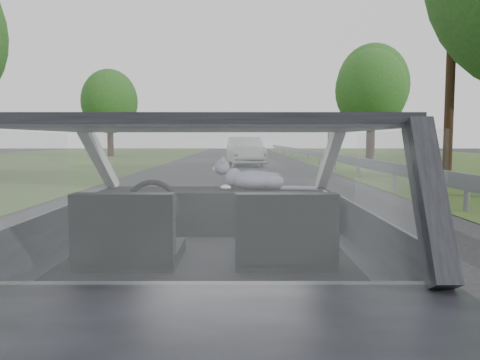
{
  "coord_description": "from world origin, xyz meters",
  "views": [
    {
      "loc": [
        0.17,
        -2.66,
        1.35
      ],
      "look_at": [
        0.17,
        0.53,
        1.07
      ],
      "focal_mm": 35.0,
      "sensor_mm": 36.0,
      "label": 1
    }
  ],
  "objects_px": {
    "cat": "(255,179)",
    "highway_sign": "(329,142)",
    "other_car": "(245,151)",
    "utility_pole": "(452,45)",
    "subject_car": "(210,248)"
  },
  "relations": [
    {
      "from": "subject_car",
      "to": "cat",
      "type": "xyz_separation_m",
      "value": [
        0.28,
        0.61,
        0.35
      ]
    },
    {
      "from": "other_car",
      "to": "highway_sign",
      "type": "height_order",
      "value": "highway_sign"
    },
    {
      "from": "other_car",
      "to": "utility_pole",
      "type": "height_order",
      "value": "utility_pole"
    },
    {
      "from": "utility_pole",
      "to": "other_car",
      "type": "bearing_deg",
      "value": 120.85
    },
    {
      "from": "cat",
      "to": "highway_sign",
      "type": "bearing_deg",
      "value": 84.32
    },
    {
      "from": "cat",
      "to": "utility_pole",
      "type": "bearing_deg",
      "value": 66.94
    },
    {
      "from": "other_car",
      "to": "utility_pole",
      "type": "xyz_separation_m",
      "value": [
        6.04,
        -10.12,
        3.43
      ]
    },
    {
      "from": "highway_sign",
      "to": "utility_pole",
      "type": "relative_size",
      "value": 0.3
    },
    {
      "from": "cat",
      "to": "other_car",
      "type": "relative_size",
      "value": 0.11
    },
    {
      "from": "cat",
      "to": "other_car",
      "type": "height_order",
      "value": "other_car"
    },
    {
      "from": "cat",
      "to": "subject_car",
      "type": "bearing_deg",
      "value": -108.05
    },
    {
      "from": "cat",
      "to": "utility_pole",
      "type": "xyz_separation_m",
      "value": [
        6.23,
        10.98,
        3.1
      ]
    },
    {
      "from": "cat",
      "to": "highway_sign",
      "type": "height_order",
      "value": "highway_sign"
    },
    {
      "from": "other_car",
      "to": "utility_pole",
      "type": "distance_m",
      "value": 12.28
    },
    {
      "from": "highway_sign",
      "to": "cat",
      "type": "bearing_deg",
      "value": -113.01
    }
  ]
}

